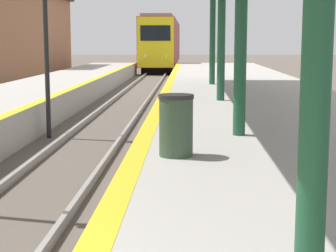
# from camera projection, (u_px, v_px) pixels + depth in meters

# --- Properties ---
(train) EXTENTS (2.71, 22.53, 4.48)m
(train) POSITION_uv_depth(u_px,v_px,m) (163.00, 43.00, 51.23)
(train) COLOR black
(train) RESTS_ON ground
(signal_mid) EXTENTS (0.36, 0.31, 4.63)m
(signal_mid) POSITION_uv_depth(u_px,v_px,m) (45.00, 11.00, 14.07)
(signal_mid) COLOR black
(signal_mid) RESTS_ON ground
(trash_bin) EXTENTS (0.50, 0.50, 0.88)m
(trash_bin) POSITION_uv_depth(u_px,v_px,m) (176.00, 125.00, 7.96)
(trash_bin) COLOR #384C38
(trash_bin) RESTS_ON platform_right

